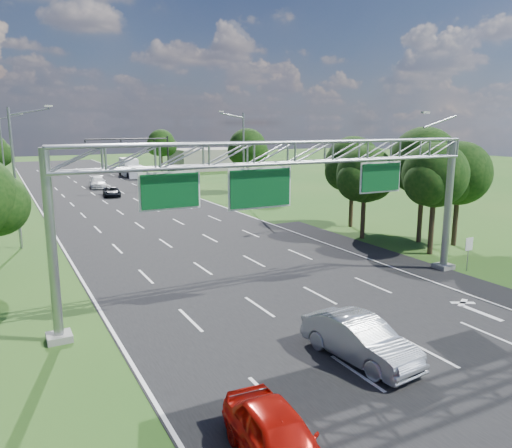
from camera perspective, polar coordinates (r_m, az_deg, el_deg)
ground at (r=42.02m, az=-9.41°, el=-0.94°), size 220.00×220.00×0.00m
road at (r=42.02m, az=-9.41°, el=-0.94°), size 18.00×180.00×0.02m
road_flare at (r=33.74m, az=16.60°, el=-4.35°), size 3.00×30.00×0.02m
sign_gantry at (r=24.86m, az=4.21°, el=6.76°), size 23.50×1.00×9.56m
regulatory_sign at (r=33.01m, az=23.15°, el=-2.44°), size 0.60×0.08×2.10m
traffic_signal at (r=76.84m, az=-12.59°, el=8.41°), size 12.21×0.24×7.00m
streetlight_l_near at (r=39.19m, az=-25.62°, el=5.47°), size 2.97×0.22×10.16m
streetlight_l_far at (r=74.11m, az=-26.86°, el=7.68°), size 2.97×0.22×10.16m
streetlight_r_mid at (r=54.72m, az=-1.62°, el=7.97°), size 2.97×0.22×10.16m
tree_cluster_right at (r=39.62m, az=16.60°, el=5.78°), size 9.91×14.60×8.68m
tree_verge_rd at (r=64.03m, az=-0.95°, el=8.54°), size 5.76×4.80×8.28m
tree_verge_re at (r=91.19m, az=-10.75°, el=8.94°), size 5.76×4.80×7.84m
building_right at (r=98.42m, az=-5.80°, el=7.39°), size 12.00×9.00×4.00m
red_coupe at (r=14.30m, az=2.54°, el=-23.28°), size 2.14×4.65×1.55m
silver_sedan at (r=19.91m, az=11.81°, el=-12.76°), size 2.34×5.22×1.66m
car_queue_a at (r=73.28m, az=-17.63°, el=4.55°), size 2.76×5.45×1.52m
car_queue_b at (r=64.23m, az=-16.17°, el=3.57°), size 2.49×4.45×1.18m
car_queue_d at (r=72.70m, az=-12.14°, el=4.76°), size 1.65×4.52×1.48m
box_truck at (r=87.61m, az=-14.21°, el=6.24°), size 2.64×8.05×3.01m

